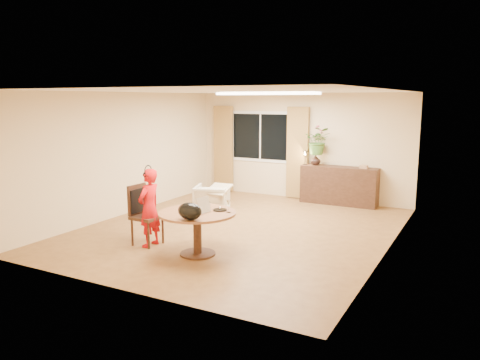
{
  "coord_description": "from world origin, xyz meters",
  "views": [
    {
      "loc": [
        4.06,
        -7.62,
        2.47
      ],
      "look_at": [
        0.13,
        -0.2,
        1.0
      ],
      "focal_mm": 35.0,
      "sensor_mm": 36.0,
      "label": 1
    }
  ],
  "objects_px": {
    "child": "(149,208)",
    "armchair": "(212,200)",
    "dining_table": "(197,221)",
    "sideboard": "(339,185)",
    "dining_chair": "(147,215)"
  },
  "relations": [
    {
      "from": "armchair",
      "to": "sideboard",
      "type": "distance_m",
      "value": 3.1
    },
    {
      "from": "child",
      "to": "sideboard",
      "type": "height_order",
      "value": "child"
    },
    {
      "from": "dining_chair",
      "to": "armchair",
      "type": "distance_m",
      "value": 2.32
    },
    {
      "from": "child",
      "to": "armchair",
      "type": "bearing_deg",
      "value": -175.22
    },
    {
      "from": "sideboard",
      "to": "armchair",
      "type": "bearing_deg",
      "value": -133.3
    },
    {
      "from": "armchair",
      "to": "child",
      "type": "bearing_deg",
      "value": 75.76
    },
    {
      "from": "child",
      "to": "armchair",
      "type": "relative_size",
      "value": 1.87
    },
    {
      "from": "dining_chair",
      "to": "child",
      "type": "distance_m",
      "value": 0.18
    },
    {
      "from": "dining_table",
      "to": "sideboard",
      "type": "distance_m",
      "value": 4.71
    },
    {
      "from": "child",
      "to": "armchair",
      "type": "height_order",
      "value": "child"
    },
    {
      "from": "dining_chair",
      "to": "child",
      "type": "bearing_deg",
      "value": -22.37
    },
    {
      "from": "child",
      "to": "sideboard",
      "type": "xyz_separation_m",
      "value": [
        1.91,
        4.61,
        -0.21
      ]
    },
    {
      "from": "dining_chair",
      "to": "sideboard",
      "type": "relative_size",
      "value": 0.57
    },
    {
      "from": "dining_table",
      "to": "armchair",
      "type": "xyz_separation_m",
      "value": [
        -1.17,
        2.36,
        -0.23
      ]
    },
    {
      "from": "dining_table",
      "to": "dining_chair",
      "type": "relative_size",
      "value": 1.2
    }
  ]
}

